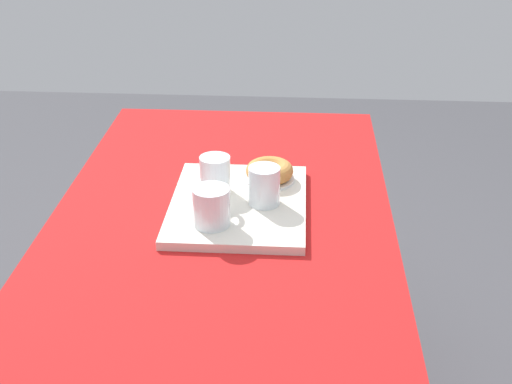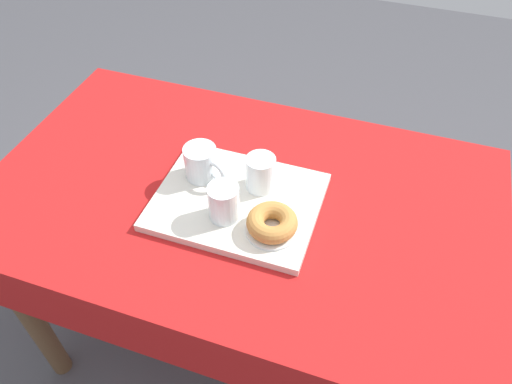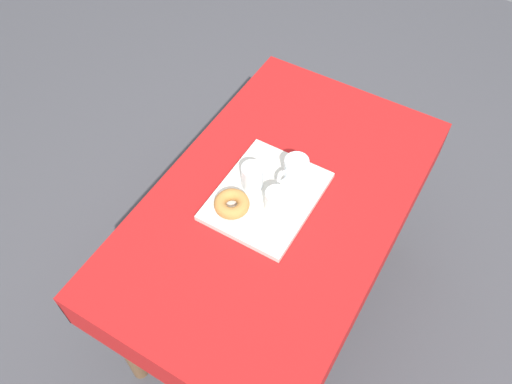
{
  "view_description": "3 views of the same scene",
  "coord_description": "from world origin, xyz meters",
  "px_view_note": "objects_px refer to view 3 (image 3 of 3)",
  "views": [
    {
      "loc": [
        1.47,
        0.18,
        1.59
      ],
      "look_at": [
        -0.0,
        0.08,
        0.83
      ],
      "focal_mm": 48.93,
      "sensor_mm": 36.0,
      "label": 1
    },
    {
      "loc": [
        -0.32,
        0.81,
        1.69
      ],
      "look_at": [
        -0.06,
        0.03,
        0.83
      ],
      "focal_mm": 34.25,
      "sensor_mm": 36.0,
      "label": 2
    },
    {
      "loc": [
        -0.94,
        -0.47,
        2.22
      ],
      "look_at": [
        -0.05,
        0.06,
        0.85
      ],
      "focal_mm": 36.33,
      "sensor_mm": 36.0,
      "label": 3
    }
  ],
  "objects_px": {
    "water_glass_near": "(276,203)",
    "sugar_donut_left": "(232,204)",
    "serving_tray": "(267,196)",
    "donut_plate_left": "(232,208)",
    "water_glass_far": "(252,178)",
    "tea_mug_left": "(296,170)",
    "dining_table": "(276,217)"
  },
  "relations": [
    {
      "from": "dining_table",
      "to": "sugar_donut_left",
      "type": "height_order",
      "value": "sugar_donut_left"
    },
    {
      "from": "water_glass_near",
      "to": "water_glass_far",
      "type": "distance_m",
      "value": 0.13
    },
    {
      "from": "water_glass_far",
      "to": "sugar_donut_left",
      "type": "bearing_deg",
      "value": 176.67
    },
    {
      "from": "dining_table",
      "to": "water_glass_near",
      "type": "xyz_separation_m",
      "value": [
        -0.05,
        -0.02,
        0.17
      ]
    },
    {
      "from": "water_glass_near",
      "to": "sugar_donut_left",
      "type": "xyz_separation_m",
      "value": [
        -0.07,
        0.13,
        -0.01
      ]
    },
    {
      "from": "serving_tray",
      "to": "tea_mug_left",
      "type": "distance_m",
      "value": 0.14
    },
    {
      "from": "tea_mug_left",
      "to": "serving_tray",
      "type": "bearing_deg",
      "value": 156.94
    },
    {
      "from": "serving_tray",
      "to": "water_glass_far",
      "type": "bearing_deg",
      "value": 82.79
    },
    {
      "from": "water_glass_near",
      "to": "sugar_donut_left",
      "type": "distance_m",
      "value": 0.15
    },
    {
      "from": "serving_tray",
      "to": "sugar_donut_left",
      "type": "bearing_deg",
      "value": 148.3
    },
    {
      "from": "serving_tray",
      "to": "sugar_donut_left",
      "type": "relative_size",
      "value": 3.38
    },
    {
      "from": "tea_mug_left",
      "to": "water_glass_near",
      "type": "height_order",
      "value": "water_glass_near"
    },
    {
      "from": "tea_mug_left",
      "to": "donut_plate_left",
      "type": "bearing_deg",
      "value": 152.49
    },
    {
      "from": "tea_mug_left",
      "to": "sugar_donut_left",
      "type": "distance_m",
      "value": 0.26
    },
    {
      "from": "serving_tray",
      "to": "donut_plate_left",
      "type": "distance_m",
      "value": 0.13
    },
    {
      "from": "serving_tray",
      "to": "donut_plate_left",
      "type": "height_order",
      "value": "donut_plate_left"
    },
    {
      "from": "water_glass_near",
      "to": "donut_plate_left",
      "type": "distance_m",
      "value": 0.15
    },
    {
      "from": "water_glass_near",
      "to": "water_glass_far",
      "type": "height_order",
      "value": "same"
    },
    {
      "from": "tea_mug_left",
      "to": "water_glass_near",
      "type": "distance_m",
      "value": 0.16
    },
    {
      "from": "donut_plate_left",
      "to": "sugar_donut_left",
      "type": "xyz_separation_m",
      "value": [
        0.0,
        0.0,
        0.02
      ]
    },
    {
      "from": "water_glass_far",
      "to": "water_glass_near",
      "type": "bearing_deg",
      "value": -112.0
    },
    {
      "from": "tea_mug_left",
      "to": "water_glass_far",
      "type": "height_order",
      "value": "water_glass_far"
    },
    {
      "from": "tea_mug_left",
      "to": "water_glass_near",
      "type": "relative_size",
      "value": 1.32
    },
    {
      "from": "water_glass_far",
      "to": "donut_plate_left",
      "type": "distance_m",
      "value": 0.13
    },
    {
      "from": "donut_plate_left",
      "to": "sugar_donut_left",
      "type": "distance_m",
      "value": 0.02
    },
    {
      "from": "donut_plate_left",
      "to": "sugar_donut_left",
      "type": "relative_size",
      "value": 1.05
    },
    {
      "from": "donut_plate_left",
      "to": "water_glass_near",
      "type": "bearing_deg",
      "value": -61.19
    },
    {
      "from": "dining_table",
      "to": "sugar_donut_left",
      "type": "xyz_separation_m",
      "value": [
        -0.12,
        0.11,
        0.15
      ]
    },
    {
      "from": "dining_table",
      "to": "water_glass_far",
      "type": "xyz_separation_m",
      "value": [
        -0.0,
        0.1,
        0.17
      ]
    },
    {
      "from": "water_glass_near",
      "to": "donut_plate_left",
      "type": "relative_size",
      "value": 0.74
    },
    {
      "from": "tea_mug_left",
      "to": "donut_plate_left",
      "type": "distance_m",
      "value": 0.26
    },
    {
      "from": "tea_mug_left",
      "to": "sugar_donut_left",
      "type": "bearing_deg",
      "value": 152.49
    }
  ]
}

